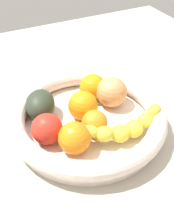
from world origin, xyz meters
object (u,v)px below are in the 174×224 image
at_px(fruit_bowl, 87,119).
at_px(avocado_dark, 40,105).
at_px(orange_front, 93,87).
at_px(orange_mid_left, 74,138).
at_px(orange_rear, 84,105).
at_px(orange_mid_right, 95,122).
at_px(peach_blush, 112,92).
at_px(tomato_red, 47,129).
at_px(banana_draped_left, 126,127).

xyz_separation_m(fruit_bowl, avocado_dark, (0.08, -0.07, 0.02)).
height_order(fruit_bowl, orange_front, orange_front).
relative_size(orange_front, avocado_dark, 0.76).
height_order(fruit_bowl, orange_mid_left, orange_mid_left).
relative_size(orange_front, orange_rear, 0.96).
height_order(orange_mid_right, orange_rear, orange_rear).
bearing_deg(peach_blush, tomato_red, 15.45).
bearing_deg(orange_rear, orange_mid_right, 89.71).
bearing_deg(tomato_red, orange_mid_right, 168.27).
distance_m(tomato_red, peach_blush, 0.19).
bearing_deg(orange_mid_right, tomato_red, -11.73).
xyz_separation_m(orange_mid_left, avocado_dark, (0.02, -0.13, -0.00)).
bearing_deg(fruit_bowl, orange_front, -124.38).
xyz_separation_m(orange_mid_left, peach_blush, (-0.14, -0.10, 0.00)).
bearing_deg(peach_blush, orange_mid_right, 41.64).
xyz_separation_m(tomato_red, peach_blush, (-0.18, -0.05, 0.00)).
bearing_deg(banana_draped_left, orange_front, -91.09).
bearing_deg(peach_blush, orange_mid_left, 35.18).
distance_m(orange_mid_right, orange_rear, 0.06).
distance_m(tomato_red, avocado_dark, 0.09).
relative_size(orange_mid_left, tomato_red, 1.01).
distance_m(banana_draped_left, peach_blush, 0.12).
distance_m(fruit_bowl, peach_blush, 0.09).
bearing_deg(orange_front, avocado_dark, 3.87).
xyz_separation_m(orange_mid_right, orange_rear, (-0.00, -0.06, 0.01)).
height_order(orange_mid_right, tomato_red, tomato_red).
height_order(banana_draped_left, orange_front, orange_front).
bearing_deg(fruit_bowl, orange_mid_right, 93.55).
relative_size(orange_rear, tomato_red, 1.03).
xyz_separation_m(orange_rear, peach_blush, (-0.08, -0.01, 0.00)).
relative_size(banana_draped_left, orange_rear, 3.04).
relative_size(fruit_bowl, avocado_dark, 4.15).
relative_size(banana_draped_left, peach_blush, 2.80).
relative_size(fruit_bowl, orange_mid_right, 6.33).
bearing_deg(banana_draped_left, orange_mid_left, -7.41).
relative_size(banana_draped_left, tomato_red, 3.13).
bearing_deg(tomato_red, avocado_dark, -99.76).
relative_size(orange_mid_left, orange_mid_right, 1.19).
height_order(tomato_red, peach_blush, peach_blush).
bearing_deg(tomato_red, orange_front, -148.34).
bearing_deg(orange_mid_left, tomato_red, -51.60).
bearing_deg(tomato_red, peach_blush, -164.55).
bearing_deg(orange_mid_left, orange_mid_right, -155.01).
distance_m(orange_rear, peach_blush, 0.08).
relative_size(banana_draped_left, orange_mid_left, 3.09).
distance_m(orange_front, orange_rear, 0.08).
height_order(tomato_red, avocado_dark, tomato_red).
distance_m(orange_front, orange_mid_right, 0.12).
distance_m(orange_mid_left, peach_blush, 0.17).
distance_m(orange_mid_left, avocado_dark, 0.14).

